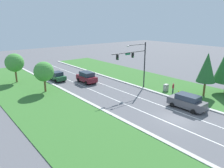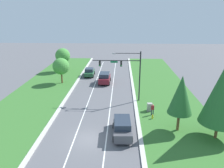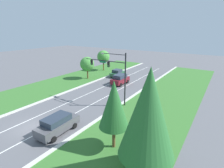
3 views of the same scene
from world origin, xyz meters
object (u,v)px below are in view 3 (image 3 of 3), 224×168
Objects in this scene: oak_near_left_tree at (87,64)px; conifer_far_right_tree at (114,105)px; oak_far_left_tree at (103,57)px; fire_hydrant at (108,124)px; pedestrian at (114,116)px; traffic_signal_mast at (113,70)px; utility_cabinet at (118,114)px; conifer_near_right_tree at (148,114)px; burgundy_suv at (120,79)px; graphite_suv at (58,124)px; forest_sedan at (117,73)px.

oak_near_left_tree is 25.78m from conifer_far_right_tree.
conifer_far_right_tree reaches higher than oak_far_left_tree.
pedestrian is at bearing 84.31° from fire_hydrant.
traffic_signal_mast is at bearing -76.29° from pedestrian.
utility_cabinet is 0.18× the size of conifer_far_right_tree.
conifer_near_right_tree reaches higher than oak_near_left_tree.
utility_cabinet is at bearing -100.64° from pedestrian.
burgundy_suv is 24.66m from conifer_near_right_tree.
graphite_suv is 6.72m from pedestrian.
conifer_near_right_tree reaches higher than forest_sedan.
traffic_signal_mast reaches higher than forest_sedan.
graphite_suv is 0.91× the size of oak_far_left_tree.
conifer_near_right_tree is at bearing -33.93° from fire_hydrant.
graphite_suv is at bearing -121.12° from utility_cabinet.
burgundy_suv reaches higher than fire_hydrant.
traffic_signal_mast reaches higher than burgundy_suv.
conifer_near_right_tree reaches higher than burgundy_suv.
graphite_suv is 7.64m from utility_cabinet.
oak_near_left_tree reaches higher than pedestrian.
burgundy_suv is 21.19m from conifer_far_right_tree.
conifer_near_right_tree is at bearing -21.61° from conifer_far_right_tree.
conifer_near_right_tree reaches higher than graphite_suv.
traffic_signal_mast is 1.16× the size of conifer_far_right_tree.
oak_near_left_tree is (-16.09, 14.88, 3.16)m from fire_hydrant.
graphite_suv is 0.99× the size of oak_near_left_tree.
fire_hydrant is 5.74m from conifer_far_right_tree.
oak_far_left_tree is at bearing 129.89° from utility_cabinet.
burgundy_suv is 0.83× the size of oak_far_left_tree.
fire_hydrant is (0.11, -2.45, -0.28)m from utility_cabinet.
burgundy_suv is at bearing 125.38° from conifer_near_right_tree.
conifer_far_right_tree is at bearing -56.68° from traffic_signal_mast.
oak_far_left_tree reaches higher than burgundy_suv.
traffic_signal_mast is 4.74× the size of pedestrian.
traffic_signal_mast is 1.56× the size of oak_near_left_tree.
conifer_near_right_tree is (14.06, -19.79, 4.33)m from burgundy_suv.
conifer_near_right_tree is (10.54, -0.28, 4.39)m from graphite_suv.
oak_far_left_tree is (-24.57, 28.33, -1.54)m from conifer_near_right_tree.
pedestrian is 21.37m from oak_near_left_tree.
fire_hydrant is 0.10× the size of conifer_far_right_tree.
graphite_suv is 0.74× the size of conifer_far_right_tree.
pedestrian is 0.25× the size of conifer_far_right_tree.
conifer_far_right_tree reaches higher than pedestrian.
conifer_near_right_tree is (6.37, -5.55, 4.49)m from pedestrian.
utility_cabinet is (11.25, -18.06, -0.27)m from forest_sedan.
oak_far_left_tree is at bearing 102.39° from oak_near_left_tree.
traffic_signal_mast is 14.61m from conifer_near_right_tree.
graphite_suv is 7.66m from conifer_far_right_tree.
burgundy_suv is 0.52× the size of conifer_near_right_tree.
graphite_suv is at bearing -78.95° from burgundy_suv.
burgundy_suv reaches higher than forest_sedan.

